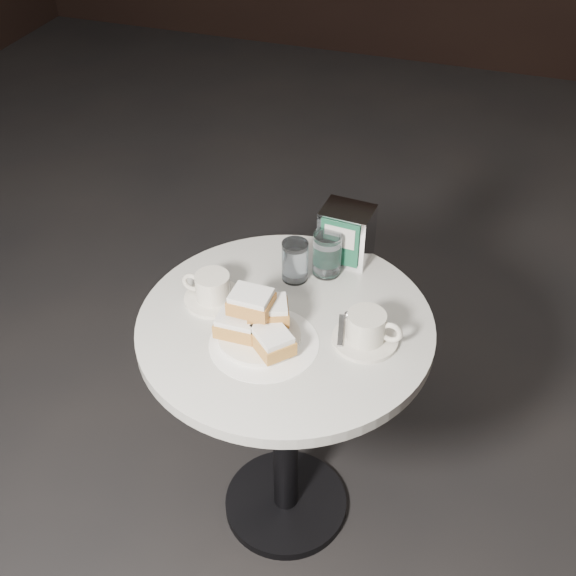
# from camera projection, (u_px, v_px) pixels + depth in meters

# --- Properties ---
(ground) EXTENTS (7.00, 7.00, 0.00)m
(ground) POSITION_uv_depth(u_px,v_px,m) (286.00, 505.00, 2.16)
(ground) COLOR black
(ground) RESTS_ON ground
(cafe_table) EXTENTS (0.70, 0.70, 0.74)m
(cafe_table) POSITION_uv_depth(u_px,v_px,m) (285.00, 379.00, 1.82)
(cafe_table) COLOR black
(cafe_table) RESTS_ON ground
(sugar_spill) EXTENTS (0.27, 0.27, 0.00)m
(sugar_spill) POSITION_uv_depth(u_px,v_px,m) (264.00, 343.00, 1.63)
(sugar_spill) COLOR white
(sugar_spill) RESTS_ON cafe_table
(beignet_plate) EXTENTS (0.24, 0.24, 0.12)m
(beignet_plate) POSITION_uv_depth(u_px,v_px,m) (258.00, 324.00, 1.61)
(beignet_plate) COLOR white
(beignet_plate) RESTS_ON cafe_table
(coffee_cup_left) EXTENTS (0.15, 0.15, 0.07)m
(coffee_cup_left) POSITION_uv_depth(u_px,v_px,m) (212.00, 290.00, 1.73)
(coffee_cup_left) COLOR white
(coffee_cup_left) RESTS_ON cafe_table
(coffee_cup_right) EXTENTS (0.16, 0.16, 0.08)m
(coffee_cup_right) POSITION_uv_depth(u_px,v_px,m) (367.00, 330.00, 1.62)
(coffee_cup_right) COLOR silver
(coffee_cup_right) RESTS_ON cafe_table
(water_glass_left) EXTENTS (0.08, 0.08, 0.11)m
(water_glass_left) POSITION_uv_depth(u_px,v_px,m) (295.00, 261.00, 1.78)
(water_glass_left) COLOR white
(water_glass_left) RESTS_ON cafe_table
(water_glass_right) EXTENTS (0.08, 0.08, 0.12)m
(water_glass_right) POSITION_uv_depth(u_px,v_px,m) (327.00, 254.00, 1.80)
(water_glass_right) COLOR white
(water_glass_right) RESTS_ON cafe_table
(napkin_dispenser) EXTENTS (0.13, 0.12, 0.15)m
(napkin_dispenser) POSITION_uv_depth(u_px,v_px,m) (346.00, 234.00, 1.83)
(napkin_dispenser) COLOR silver
(napkin_dispenser) RESTS_ON cafe_table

